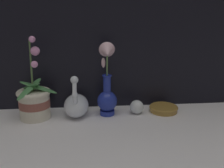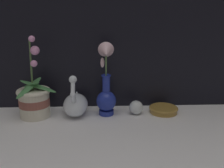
% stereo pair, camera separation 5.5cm
% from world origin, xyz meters
% --- Properties ---
extents(ground_plane, '(2.80, 2.80, 0.00)m').
position_xyz_m(ground_plane, '(0.00, 0.00, 0.00)').
color(ground_plane, white).
extents(orchid_potted_plant, '(0.19, 0.19, 0.37)m').
position_xyz_m(orchid_potted_plant, '(-0.31, 0.10, 0.08)').
color(orchid_potted_plant, beige).
rests_on(orchid_potted_plant, ground_plane).
extents(swan_figurine, '(0.11, 0.20, 0.20)m').
position_xyz_m(swan_figurine, '(-0.13, 0.11, 0.05)').
color(swan_figurine, silver).
rests_on(swan_figurine, ground_plane).
extents(blue_vase, '(0.09, 0.11, 0.34)m').
position_xyz_m(blue_vase, '(0.02, 0.10, 0.12)').
color(blue_vase, navy).
rests_on(blue_vase, ground_plane).
extents(glass_sphere, '(0.06, 0.06, 0.06)m').
position_xyz_m(glass_sphere, '(0.15, 0.10, 0.03)').
color(glass_sphere, silver).
rests_on(glass_sphere, ground_plane).
extents(amber_dish, '(0.14, 0.14, 0.03)m').
position_xyz_m(amber_dish, '(0.29, 0.12, 0.02)').
color(amber_dish, olive).
rests_on(amber_dish, ground_plane).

